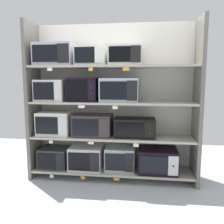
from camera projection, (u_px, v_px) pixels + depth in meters
name	position (u px, v px, depth m)	size (l,w,h in m)	color
ground	(100.00, 217.00, 2.48)	(6.30, 6.00, 0.02)	#B2B7BC
back_panel	(114.00, 101.00, 3.56)	(2.50, 0.04, 2.27)	beige
upright_left	(33.00, 101.00, 3.46)	(0.05, 0.46, 2.27)	#68645B
upright_right	(198.00, 103.00, 3.16)	(0.05, 0.46, 2.27)	#68645B
shelf_0	(112.00, 170.00, 3.45)	(2.30, 0.46, 0.03)	#ADA899
microwave_0	(55.00, 157.00, 3.53)	(0.42, 0.38, 0.29)	#29302E
microwave_1	(87.00, 157.00, 3.47)	(0.47, 0.44, 0.34)	#BBB8C3
microwave_2	(120.00, 158.00, 3.40)	(0.43, 0.34, 0.34)	#98A6A9
microwave_3	(157.00, 160.00, 3.34)	(0.55, 0.44, 0.33)	black
price_tag_0	(52.00, 176.00, 3.33)	(0.05, 0.00, 0.04)	white
price_tag_1	(83.00, 178.00, 3.27)	(0.06, 0.00, 0.04)	orange
price_tag_2	(117.00, 179.00, 3.21)	(0.08, 0.00, 0.03)	orange
shelf_1	(112.00, 137.00, 3.38)	(2.30, 0.46, 0.03)	#ADA899
microwave_4	(55.00, 123.00, 3.46)	(0.48, 0.39, 0.34)	silver
microwave_5	(93.00, 125.00, 3.39)	(0.55, 0.39, 0.31)	#352A2C
microwave_6	(135.00, 128.00, 3.31)	(0.57, 0.36, 0.27)	black
price_tag_3	(51.00, 142.00, 3.26)	(0.06, 0.00, 0.04)	beige
price_tag_4	(91.00, 143.00, 3.18)	(0.08, 0.00, 0.03)	beige
price_tag_5	(136.00, 145.00, 3.11)	(0.07, 0.00, 0.05)	beige
shelf_2	(112.00, 103.00, 3.31)	(2.30, 0.46, 0.03)	#ADA899
microwave_7	(52.00, 90.00, 3.39)	(0.42, 0.42, 0.31)	silver
microwave_8	(83.00, 90.00, 3.33)	(0.43, 0.39, 0.34)	black
microwave_9	(119.00, 90.00, 3.27)	(0.53, 0.39, 0.33)	#B0BBC3
price_tag_6	(81.00, 107.00, 3.13)	(0.09, 0.00, 0.04)	white
price_tag_7	(115.00, 107.00, 3.07)	(0.07, 0.00, 0.04)	beige
shelf_3	(112.00, 67.00, 3.24)	(2.30, 0.46, 0.03)	#ADA899
microwave_10	(55.00, 55.00, 3.32)	(0.55, 0.40, 0.31)	#BDB2C3
microwave_11	(91.00, 56.00, 3.25)	(0.43, 0.35, 0.26)	silver
microwave_12	(125.00, 56.00, 3.19)	(0.44, 0.43, 0.26)	silver
price_tag_8	(50.00, 69.00, 3.12)	(0.07, 0.00, 0.04)	white
price_tag_9	(91.00, 69.00, 3.05)	(0.06, 0.00, 0.05)	orange
price_tag_10	(126.00, 69.00, 2.99)	(0.08, 0.00, 0.05)	orange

